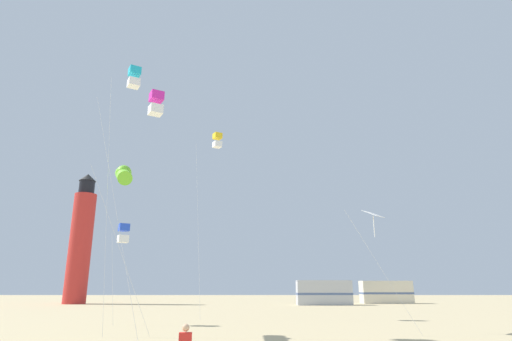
% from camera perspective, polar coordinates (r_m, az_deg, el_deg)
% --- Properties ---
extents(kite_box_blue, '(1.10, 1.10, 5.83)m').
position_cam_1_polar(kite_box_blue, '(26.86, -17.87, -8.21)').
color(kite_box_blue, silver).
rests_on(kite_box_blue, ground).
extents(kite_box_gold, '(2.16, 2.40, 13.68)m').
position_cam_1_polar(kite_box_gold, '(32.53, -5.46, 4.09)').
color(kite_box_gold, silver).
rests_on(kite_box_gold, ground).
extents(kite_box_cyan, '(1.67, 1.67, 13.74)m').
position_cam_1_polar(kite_box_cyan, '(24.19, -16.53, 12.12)').
color(kite_box_cyan, silver).
rests_on(kite_box_cyan, ground).
extents(kite_diamond_white, '(3.08, 2.38, 5.96)m').
position_cam_1_polar(kite_diamond_white, '(22.39, 15.74, -6.26)').
color(kite_diamond_white, silver).
rests_on(kite_diamond_white, ground).
extents(kite_tube_lime, '(2.94, 3.36, 8.25)m').
position_cam_1_polar(kite_tube_lime, '(21.92, -17.86, -0.56)').
color(kite_tube_lime, silver).
rests_on(kite_tube_lime, ground).
extents(kite_box_magenta, '(3.29, 3.00, 11.18)m').
position_cam_1_polar(kite_box_magenta, '(20.72, -13.70, 8.91)').
color(kite_box_magenta, silver).
rests_on(kite_box_magenta, ground).
extents(lighthouse_distant, '(2.80, 2.80, 16.80)m').
position_cam_1_polar(lighthouse_distant, '(59.10, -23.06, -8.86)').
color(lighthouse_distant, red).
rests_on(lighthouse_distant, ground).
extents(rv_van_silver, '(6.45, 2.38, 2.80)m').
position_cam_1_polar(rv_van_silver, '(51.73, 9.19, -16.25)').
color(rv_van_silver, '#B7BABF').
rests_on(rv_van_silver, ground).
extents(rv_van_cream, '(6.47, 2.43, 2.80)m').
position_cam_1_polar(rv_van_cream, '(58.13, 17.32, -15.68)').
color(rv_van_cream, beige).
rests_on(rv_van_cream, ground).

